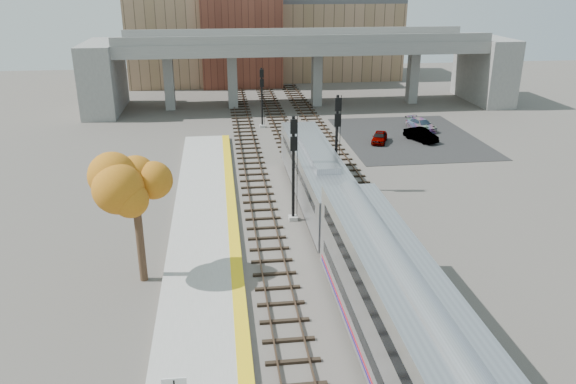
{
  "coord_description": "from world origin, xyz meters",
  "views": [
    {
      "loc": [
        -6.0,
        -27.62,
        16.11
      ],
      "look_at": [
        -1.58,
        7.26,
        2.5
      ],
      "focal_mm": 35.0,
      "sensor_mm": 36.0,
      "label": 1
    }
  ],
  "objects_px": {
    "car_a": "(380,137)",
    "car_b": "(421,135)",
    "signal_mast_mid": "(336,143)",
    "coach": "(423,365)",
    "car_c": "(421,125)",
    "signal_mast_far": "(262,99)",
    "locomotive": "(316,175)",
    "tree": "(135,188)",
    "signal_mast_near": "(293,170)"
  },
  "relations": [
    {
      "from": "car_a",
      "to": "locomotive",
      "type": "bearing_deg",
      "value": -98.54
    },
    {
      "from": "coach",
      "to": "signal_mast_near",
      "type": "bearing_deg",
      "value": 96.09
    },
    {
      "from": "car_b",
      "to": "coach",
      "type": "bearing_deg",
      "value": -133.42
    },
    {
      "from": "coach",
      "to": "signal_mast_far",
      "type": "bearing_deg",
      "value": 92.63
    },
    {
      "from": "signal_mast_near",
      "to": "car_a",
      "type": "xyz_separation_m",
      "value": [
        11.41,
        18.26,
        -3.16
      ]
    },
    {
      "from": "signal_mast_near",
      "to": "signal_mast_far",
      "type": "xyz_separation_m",
      "value": [
        0.0,
        26.02,
        -0.54
      ]
    },
    {
      "from": "car_b",
      "to": "locomotive",
      "type": "bearing_deg",
      "value": -155.32
    },
    {
      "from": "signal_mast_near",
      "to": "car_a",
      "type": "distance_m",
      "value": 21.76
    },
    {
      "from": "coach",
      "to": "car_b",
      "type": "height_order",
      "value": "coach"
    },
    {
      "from": "car_c",
      "to": "tree",
      "type": "bearing_deg",
      "value": -149.53
    },
    {
      "from": "car_a",
      "to": "car_c",
      "type": "distance_m",
      "value": 7.39
    },
    {
      "from": "locomotive",
      "to": "tree",
      "type": "distance_m",
      "value": 15.67
    },
    {
      "from": "signal_mast_mid",
      "to": "car_c",
      "type": "distance_m",
      "value": 22.01
    },
    {
      "from": "coach",
      "to": "signal_mast_mid",
      "type": "xyz_separation_m",
      "value": [
        2.0,
        25.02,
        1.14
      ]
    },
    {
      "from": "tree",
      "to": "car_b",
      "type": "distance_m",
      "value": 36.18
    },
    {
      "from": "car_a",
      "to": "signal_mast_far",
      "type": "bearing_deg",
      "value": 168.51
    },
    {
      "from": "coach",
      "to": "car_b",
      "type": "relative_size",
      "value": 6.26
    },
    {
      "from": "coach",
      "to": "signal_mast_near",
      "type": "height_order",
      "value": "signal_mast_near"
    },
    {
      "from": "car_c",
      "to": "car_b",
      "type": "bearing_deg",
      "value": -127.78
    },
    {
      "from": "locomotive",
      "to": "car_a",
      "type": "height_order",
      "value": "locomotive"
    },
    {
      "from": "tree",
      "to": "car_b",
      "type": "height_order",
      "value": "tree"
    },
    {
      "from": "locomotive",
      "to": "car_a",
      "type": "xyz_separation_m",
      "value": [
        9.31,
        15.34,
        -1.66
      ]
    },
    {
      "from": "locomotive",
      "to": "tree",
      "type": "relative_size",
      "value": 2.55
    },
    {
      "from": "tree",
      "to": "car_a",
      "type": "distance_m",
      "value": 33.24
    },
    {
      "from": "signal_mast_near",
      "to": "car_b",
      "type": "relative_size",
      "value": 1.87
    },
    {
      "from": "locomotive",
      "to": "signal_mast_mid",
      "type": "xyz_separation_m",
      "value": [
        2.0,
        2.42,
        1.65
      ]
    },
    {
      "from": "locomotive",
      "to": "car_a",
      "type": "relative_size",
      "value": 5.57
    },
    {
      "from": "signal_mast_far",
      "to": "car_c",
      "type": "distance_m",
      "value": 17.95
    },
    {
      "from": "tree",
      "to": "car_a",
      "type": "height_order",
      "value": "tree"
    },
    {
      "from": "car_a",
      "to": "car_b",
      "type": "distance_m",
      "value": 4.41
    },
    {
      "from": "coach",
      "to": "car_b",
      "type": "xyz_separation_m",
      "value": [
        13.72,
        37.97,
        -2.1
      ]
    },
    {
      "from": "locomotive",
      "to": "car_c",
      "type": "xyz_separation_m",
      "value": [
        15.32,
        19.64,
        -1.62
      ]
    },
    {
      "from": "signal_mast_far",
      "to": "car_a",
      "type": "distance_m",
      "value": 14.04
    },
    {
      "from": "signal_mast_mid",
      "to": "car_b",
      "type": "relative_size",
      "value": 1.93
    },
    {
      "from": "signal_mast_near",
      "to": "tree",
      "type": "bearing_deg",
      "value": -143.17
    },
    {
      "from": "car_a",
      "to": "car_b",
      "type": "height_order",
      "value": "car_b"
    },
    {
      "from": "locomotive",
      "to": "car_c",
      "type": "relative_size",
      "value": 4.44
    },
    {
      "from": "signal_mast_mid",
      "to": "signal_mast_far",
      "type": "relative_size",
      "value": 1.15
    },
    {
      "from": "signal_mast_far",
      "to": "car_a",
      "type": "relative_size",
      "value": 1.95
    },
    {
      "from": "coach",
      "to": "car_c",
      "type": "distance_m",
      "value": 44.98
    },
    {
      "from": "locomotive",
      "to": "coach",
      "type": "distance_m",
      "value": 22.61
    },
    {
      "from": "signal_mast_near",
      "to": "signal_mast_mid",
      "type": "distance_m",
      "value": 6.73
    },
    {
      "from": "tree",
      "to": "signal_mast_mid",
      "type": "bearing_deg",
      "value": 42.48
    },
    {
      "from": "coach",
      "to": "signal_mast_mid",
      "type": "bearing_deg",
      "value": 85.43
    },
    {
      "from": "signal_mast_far",
      "to": "car_b",
      "type": "relative_size",
      "value": 1.67
    },
    {
      "from": "tree",
      "to": "car_c",
      "type": "relative_size",
      "value": 1.74
    },
    {
      "from": "signal_mast_mid",
      "to": "tree",
      "type": "distance_m",
      "value": 18.5
    },
    {
      "from": "car_a",
      "to": "car_c",
      "type": "xyz_separation_m",
      "value": [
        6.01,
        4.3,
        0.04
      ]
    },
    {
      "from": "signal_mast_far",
      "to": "tree",
      "type": "bearing_deg",
      "value": -105.99
    },
    {
      "from": "coach",
      "to": "signal_mast_far",
      "type": "xyz_separation_m",
      "value": [
        -2.1,
        45.7,
        0.45
      ]
    }
  ]
}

